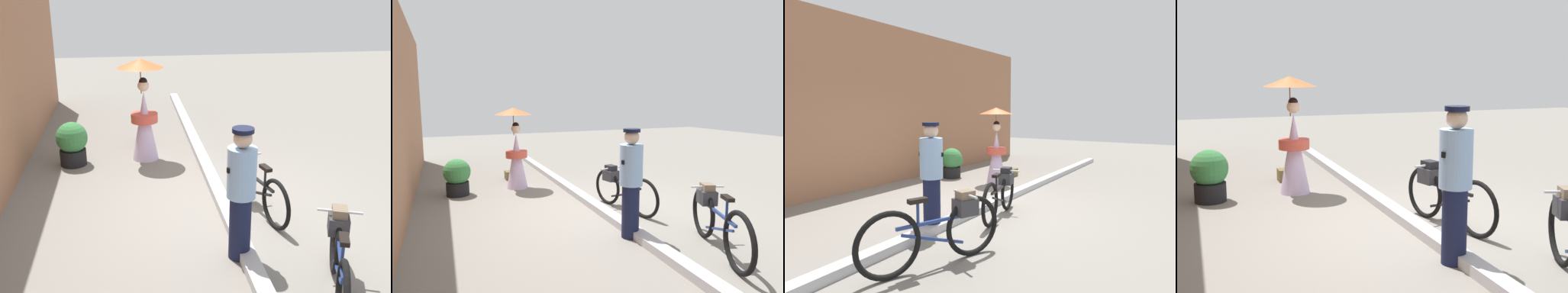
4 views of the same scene
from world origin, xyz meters
TOP-DOWN VIEW (x-y plane):
  - ground_plane at (0.00, 0.00)m, footprint 30.00×30.00m
  - sidewalk_curb at (0.00, 0.00)m, footprint 14.00×0.20m
  - bicycle_near_officer at (-0.16, -0.44)m, footprint 1.66×0.54m
  - bicycle_far_side at (-2.20, -0.77)m, footprint 1.75×0.75m
  - person_officer at (-1.35, 0.08)m, footprint 0.34×0.37m
  - person_with_parasol at (2.20, 1.04)m, footprint 0.84×0.84m
  - potted_plant_by_door at (2.08, 2.33)m, footprint 0.58×0.56m
  - backpack_on_pavement at (3.12, 1.05)m, footprint 0.29×0.19m

SIDE VIEW (x-z plane):
  - ground_plane at x=0.00m, z-range 0.00..0.00m
  - sidewalk_curb at x=0.00m, z-range 0.00..0.12m
  - backpack_on_pavement at x=3.12m, z-range 0.01..0.22m
  - bicycle_near_officer at x=-0.16m, z-range 0.02..0.81m
  - potted_plant_by_door at x=2.08m, z-range 0.02..0.82m
  - bicycle_far_side at x=-2.20m, z-range 0.02..0.86m
  - person_officer at x=-1.35m, z-range 0.05..1.68m
  - person_with_parasol at x=2.20m, z-range 0.02..1.89m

